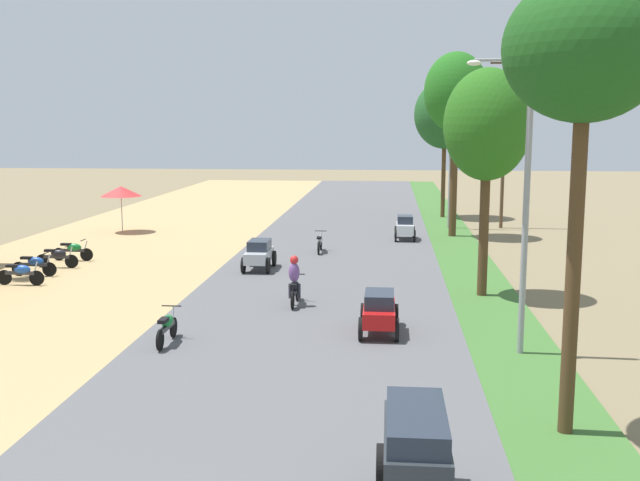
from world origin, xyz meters
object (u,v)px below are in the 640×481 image
parked_motorbike_sixth (57,256)px  car_sedan_silver (259,253)px  parked_motorbike_fourth (21,272)px  motorbike_ahead_second (167,326)px  motorbike_ahead_third (295,282)px  parked_motorbike_fifth (35,264)px  median_tree_third (456,94)px  utility_pole_near (504,139)px  parked_motorbike_seventh (73,250)px  motorbike_ahead_fourth (320,242)px  median_tree_second (487,126)px  car_hatchback_white (405,227)px  streetlamp_mid (451,146)px  car_sedan_red (379,310)px  vendor_umbrella (121,191)px  median_tree_fourth (445,115)px  streetlamp_near (527,184)px  car_van_charcoal (415,455)px  median_tree_nearest (585,53)px

parked_motorbike_sixth → car_sedan_silver: car_sedan_silver is taller
parked_motorbike_fourth → car_sedan_silver: bearing=24.5°
motorbike_ahead_second → motorbike_ahead_third: bearing=57.8°
motorbike_ahead_third → parked_motorbike_fifth: bearing=160.3°
median_tree_third → utility_pole_near: 5.42m
parked_motorbike_seventh → motorbike_ahead_fourth: size_ratio=1.00×
parked_motorbike_sixth → median_tree_second: size_ratio=0.23×
car_hatchback_white → utility_pole_near: bearing=44.0°
parked_motorbike_sixth → streetlamp_mid: bearing=38.6°
motorbike_ahead_third → car_sedan_red: bearing=-47.4°
vendor_umbrella → motorbike_ahead_third: 19.59m
median_tree_third → median_tree_fourth: (0.06, 8.22, -0.97)m
car_hatchback_white → motorbike_ahead_third: (-3.87, -14.40, 0.11)m
car_sedan_silver → parked_motorbike_fifth: bearing=-166.1°
streetlamp_near → median_tree_third: bearing=90.2°
car_hatchback_white → motorbike_ahead_fourth: bearing=-133.8°
streetlamp_near → utility_pole_near: (3.02, 24.32, 0.65)m
car_van_charcoal → motorbike_ahead_third: car_van_charcoal is taller
car_sedan_silver → motorbike_ahead_fourth: 4.80m
streetlamp_mid → parked_motorbike_seventh: bearing=-144.9°
car_van_charcoal → car_sedan_silver: (-5.64, 18.88, -0.28)m
car_sedan_red → parked_motorbike_fifth: bearing=153.0°
streetlamp_near → streetlamp_mid: (-0.00, 23.66, 0.26)m
parked_motorbike_seventh → car_van_charcoal: bearing=-55.2°
median_tree_third → motorbike_ahead_third: 18.49m
motorbike_ahead_second → parked_motorbike_fourth: bearing=138.0°
parked_motorbike_seventh → car_hatchback_white: size_ratio=0.90×
parked_motorbike_seventh → car_hatchback_white: bearing=26.6°
parked_motorbike_fourth → streetlamp_near: 18.55m
car_sedan_silver → motorbike_ahead_fourth: size_ratio=1.26×
median_tree_fourth → parked_motorbike_fourth: bearing=-127.4°
parked_motorbike_sixth → car_sedan_red: car_sedan_red is taller
parked_motorbike_fifth → vendor_umbrella: 12.13m
parked_motorbike_seventh → median_tree_fourth: 24.84m
car_van_charcoal → car_sedan_red: size_ratio=1.07×
parked_motorbike_fourth → motorbike_ahead_second: (7.52, -6.77, 0.02)m
utility_pole_near → car_van_charcoal: 33.56m
parked_motorbike_fourth → parked_motorbike_seventh: (-0.16, 4.99, 0.00)m
car_hatchback_white → motorbike_ahead_fourth: (-3.98, -4.16, -0.17)m
streetlamp_mid → car_hatchback_white: 6.71m
motorbike_ahead_second → motorbike_ahead_fourth: same height
parked_motorbike_fourth → utility_pole_near: utility_pole_near is taller
parked_motorbike_sixth → median_tree_nearest: median_tree_nearest is taller
median_tree_nearest → car_sedan_silver: bearing=119.2°
parked_motorbike_seventh → car_sedan_silver: size_ratio=0.80×
parked_motorbike_fifth → median_tree_nearest: median_tree_nearest is taller
streetlamp_near → streetlamp_mid: size_ratio=0.94×
parked_motorbike_fourth → utility_pole_near: bearing=41.6°
parked_motorbike_sixth → motorbike_ahead_third: (10.54, -5.56, 0.30)m
car_sedan_red → motorbike_ahead_third: 4.12m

